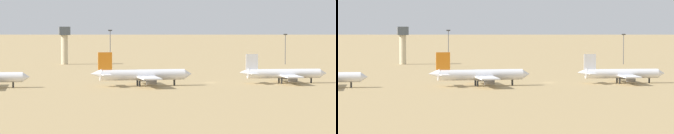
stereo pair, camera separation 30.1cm
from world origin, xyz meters
TOP-DOWN VIEW (x-y plane):
  - ground at (0.00, 0.00)m, footprint 4000.00×4000.00m
  - parked_jet_orange_2 at (-27.17, -10.15)m, footprint 34.81×29.12m
  - parked_jet_white_3 at (23.52, -9.24)m, footprint 31.39×26.50m
  - control_tower at (-39.40, 122.58)m, footprint 5.20×5.20m
  - light_pole_west at (63.67, 100.81)m, footprint 1.80×0.50m
  - light_pole_east at (-20.95, 99.47)m, footprint 1.80×0.50m

SIDE VIEW (x-z plane):
  - ground at x=0.00m, z-range 0.00..0.00m
  - parked_jet_white_3 at x=23.52m, z-range -1.79..8.58m
  - parked_jet_orange_2 at x=-27.17m, z-range -1.99..9.55m
  - light_pole_west at x=63.67m, z-range 1.19..15.73m
  - light_pole_east at x=-20.95m, z-range 1.23..18.11m
  - control_tower at x=-39.40m, z-range 1.86..19.88m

